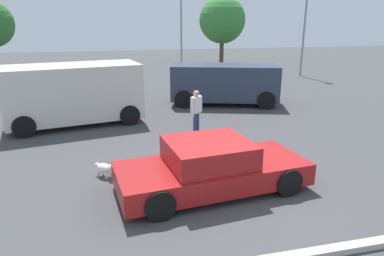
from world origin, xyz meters
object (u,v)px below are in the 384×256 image
at_px(sedan_foreground, 211,167).
at_px(dog, 106,168).
at_px(pedestrian, 196,109).
at_px(light_post_mid, 306,9).
at_px(suv_dark, 225,83).
at_px(light_post_far, 181,16).
at_px(van_white, 74,93).

bearing_deg(sedan_foreground, dog, 146.07).
height_order(pedestrian, light_post_mid, light_post_mid).
distance_m(sedan_foreground, light_post_mid, 19.22).
relative_size(dog, light_post_mid, 0.08).
relative_size(suv_dark, pedestrian, 3.39).
xyz_separation_m(dog, light_post_far, (6.27, 20.51, 3.86)).
bearing_deg(light_post_far, pedestrian, -100.28).
distance_m(sedan_foreground, pedestrian, 4.19).
height_order(dog, pedestrian, pedestrian).
height_order(suv_dark, light_post_far, light_post_far).
height_order(sedan_foreground, van_white, van_white).
relative_size(sedan_foreground, dog, 8.50).
relative_size(suv_dark, light_post_far, 0.87).
xyz_separation_m(dog, suv_dark, (5.49, 6.99, 0.77)).
xyz_separation_m(light_post_mid, light_post_far, (-7.23, 6.57, -0.37)).
height_order(suv_dark, light_post_mid, light_post_mid).
bearing_deg(pedestrian, light_post_mid, -90.44).
height_order(dog, light_post_far, light_post_far).
bearing_deg(sedan_foreground, light_post_mid, 47.38).
distance_m(van_white, pedestrian, 4.75).
bearing_deg(light_post_far, light_post_mid, -42.26).
distance_m(pedestrian, light_post_far, 18.20).
distance_m(light_post_mid, light_post_far, 9.78).
relative_size(dog, light_post_far, 0.09).
bearing_deg(light_post_mid, sedan_foreground, -126.21).
bearing_deg(light_post_far, sedan_foreground, -100.12).
distance_m(sedan_foreground, dog, 2.71).
xyz_separation_m(pedestrian, light_post_far, (3.20, 17.63, 3.20)).
height_order(sedan_foreground, suv_dark, suv_dark).
xyz_separation_m(sedan_foreground, light_post_far, (3.88, 21.75, 3.56)).
distance_m(suv_dark, light_post_mid, 11.16).
height_order(dog, van_white, van_white).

